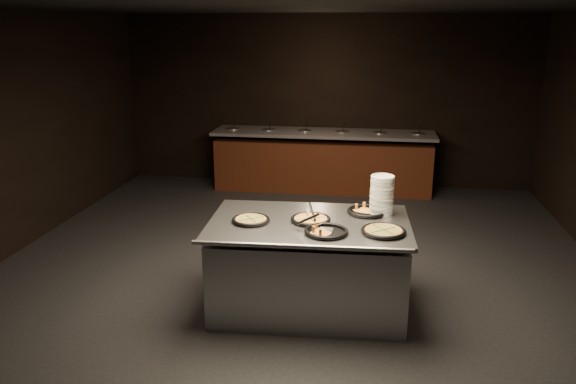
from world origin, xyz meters
name	(u,v)px	position (x,y,z in m)	size (l,w,h in m)	color
room	(293,150)	(0.00, 0.00, 1.45)	(7.02, 8.02, 2.92)	black
salad_bar	(323,165)	(0.00, 3.56, 0.44)	(3.70, 0.83, 1.18)	#4F1E12
serving_counter	(309,267)	(0.25, -0.67, 0.44)	(1.96, 1.30, 0.91)	#BBBDC2
plate_stack	(382,195)	(0.93, -0.34, 1.10)	(0.23, 0.23, 0.38)	white
pan_veggie_whole	(251,220)	(-0.30, -0.77, 0.93)	(0.36, 0.36, 0.04)	black
pan_cheese_whole	(311,219)	(0.26, -0.67, 0.93)	(0.38, 0.38, 0.04)	black
pan_cheese_slices_a	(367,211)	(0.79, -0.34, 0.93)	(0.40, 0.40, 0.04)	black
pan_cheese_slices_b	(326,231)	(0.44, -0.97, 0.93)	(0.40, 0.40, 0.04)	black
pan_veggie_slices	(383,231)	(0.94, -0.88, 0.93)	(0.40, 0.40, 0.04)	black
server_left	(310,212)	(0.25, -0.62, 0.99)	(0.20, 0.30, 0.16)	#BBBDC2
server_right	(313,222)	(0.31, -0.92, 0.99)	(0.35, 0.10, 0.16)	#BBBDC2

